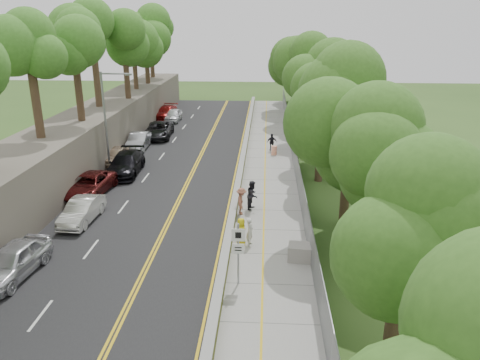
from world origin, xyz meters
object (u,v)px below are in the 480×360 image
Objects in this scene: signpost at (238,247)px; concrete_block at (300,252)px; painter_0 at (241,232)px; car_1 at (82,211)px; car_2 at (89,185)px; streetlight at (108,114)px; construction_barrel at (274,150)px; car_0 at (13,261)px; person_far at (272,142)px.

signpost is 4.23m from concrete_block.
concrete_block is 3.54m from painter_0.
car_1 is 0.81× the size of car_2.
streetlight is 7.07m from car_2.
car_2 is at bearing 108.00° from car_1.
car_0 reaches higher than construction_barrel.
concrete_block is 0.27× the size of car_0.
signpost is at bearing -40.33° from car_2.
painter_0 is (9.96, -2.56, 0.09)m from car_1.
streetlight is at bearing 124.08° from signpost.
painter_0 is at bearing 25.53° from car_0.
construction_barrel is at bearing 84.95° from signpost.
car_0 is 11.03m from car_2.
streetlight reaches higher than painter_0.
car_0 is at bearing 98.61° from painter_0.
car_2 is at bearing -87.70° from streetlight.
car_0 is at bearing 179.62° from signpost.
signpost is 11.02m from car_0.
streetlight reaches higher than car_0.
person_far is at bearing 98.22° from construction_barrel.
construction_barrel is 0.15× the size of car_2.
car_2 is at bearing 46.33° from painter_0.
streetlight reaches higher than car_2.
car_0 is at bearing 54.76° from person_far.
streetlight is 14.97m from construction_barrel.
painter_0 is at bearing -28.13° from car_2.
car_1 is at bearing -70.64° from car_2.
car_1 is (1.46, -10.44, -3.89)m from streetlight.
concrete_block is (3.08, 2.49, -1.49)m from signpost.
painter_0 is (-2.04, -18.04, 0.38)m from construction_barrel.
concrete_block is at bearing -26.74° from car_2.
streetlight is 17.72m from painter_0.
signpost is at bearing -30.33° from car_1.
painter_0 reaches higher than car_2.
concrete_block is at bearing 38.86° from signpost.
construction_barrel is 0.52× the size of painter_0.
construction_barrel is at bearing 65.17° from car_0.
concrete_block is 13.76m from car_1.
car_0 is 1.10× the size of car_1.
car_1 is at bearing 146.81° from signpost.
concrete_block is at bearing 86.95° from person_far.
signpost reaches higher than car_0.
concrete_block is 0.24× the size of car_2.
painter_0 is (-0.09, 4.02, -1.12)m from signpost.
car_0 is 2.92× the size of person_far.
signpost is 0.72× the size of car_1.
car_0 is 26.61m from person_far.
person_far reaches higher than car_1.
person_far is at bearing 25.86° from streetlight.
car_0 is at bearing -95.15° from car_1.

